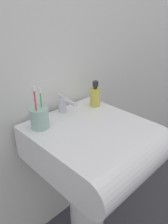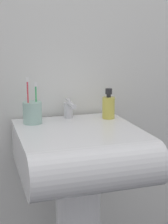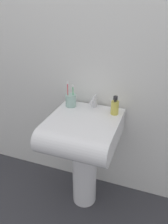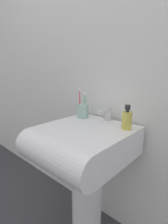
% 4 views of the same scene
% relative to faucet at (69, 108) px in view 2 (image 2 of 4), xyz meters
% --- Properties ---
extents(wall_back, '(5.00, 0.05, 2.40)m').
position_rel_faucet_xyz_m(wall_back, '(-0.01, 0.10, 0.31)').
color(wall_back, silver).
rests_on(wall_back, ground).
extents(sink_basin, '(0.52, 0.58, 0.18)m').
position_rel_faucet_xyz_m(sink_basin, '(-0.01, -0.26, -0.14)').
color(sink_basin, white).
rests_on(sink_basin, sink_pedestal).
extents(faucet, '(0.04, 0.13, 0.09)m').
position_rel_faucet_xyz_m(faucet, '(0.00, 0.00, 0.00)').
color(faucet, silver).
rests_on(faucet, sink_basin).
extents(toothbrush_cup, '(0.09, 0.09, 0.21)m').
position_rel_faucet_xyz_m(toothbrush_cup, '(-0.18, -0.04, 0.00)').
color(toothbrush_cup, '#99BFB2').
rests_on(toothbrush_cup, sink_basin).
extents(soap_bottle, '(0.06, 0.06, 0.15)m').
position_rel_faucet_xyz_m(soap_bottle, '(0.18, -0.06, 0.01)').
color(soap_bottle, gold).
rests_on(soap_bottle, sink_basin).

